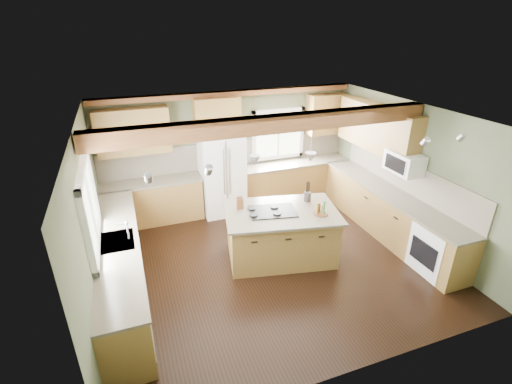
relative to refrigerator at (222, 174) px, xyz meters
name	(u,v)px	position (x,y,z in m)	size (l,w,h in m)	color
floor	(271,260)	(0.30, -2.12, -0.90)	(5.60, 5.60, 0.00)	black
ceiling	(274,116)	(0.30, -2.12, 1.70)	(5.60, 5.60, 0.00)	silver
wall_back	(230,150)	(0.30, 0.38, 0.40)	(5.60, 5.60, 0.00)	#4B543B
wall_left	(90,224)	(-2.50, -2.12, 0.40)	(5.00, 5.00, 0.00)	#4B543B
wall_right	(410,173)	(3.10, -2.12, 0.40)	(5.00, 5.00, 0.00)	#4B543B
ceiling_beam	(272,124)	(0.30, -2.05, 1.57)	(5.55, 0.26, 0.26)	#512917
soffit_trim	(229,94)	(0.30, 0.28, 1.64)	(5.55, 0.20, 0.10)	#512917
backsplash_back	(230,154)	(0.30, 0.36, 0.31)	(5.58, 0.03, 0.58)	brown
backsplash_right	(406,176)	(3.08, -2.07, 0.31)	(0.03, 3.70, 0.58)	brown
base_cab_back_left	(153,202)	(-1.49, 0.08, -0.46)	(2.02, 0.60, 0.88)	brown
counter_back_left	(151,182)	(-1.49, 0.08, 0.00)	(2.06, 0.64, 0.04)	#4B4237
base_cab_back_right	(294,181)	(1.79, 0.08, -0.46)	(2.62, 0.60, 0.88)	brown
counter_back_right	(295,163)	(1.79, 0.08, 0.00)	(2.66, 0.64, 0.04)	#4B4237
base_cab_left	(121,267)	(-2.20, -2.07, -0.46)	(0.60, 3.70, 0.88)	brown
counter_left	(117,242)	(-2.20, -2.07, 0.00)	(0.64, 3.74, 0.04)	#4B4237
base_cab_right	(388,214)	(2.80, -2.07, -0.46)	(0.60, 3.70, 0.88)	brown
counter_right	(391,193)	(2.80, -2.07, 0.00)	(0.64, 3.74, 0.04)	#4B4237
upper_cab_back_left	(133,132)	(-1.69, 0.21, 1.05)	(1.40, 0.35, 0.90)	brown
upper_cab_over_fridge	(217,114)	(0.00, 0.21, 1.25)	(0.96, 0.35, 0.70)	brown
upper_cab_right	(377,128)	(2.92, -1.22, 1.05)	(0.35, 2.20, 0.90)	brown
upper_cab_back_corner	(327,114)	(2.60, 0.21, 1.05)	(0.90, 0.35, 0.90)	brown
window_left	(88,206)	(-2.48, -2.07, 0.65)	(0.04, 1.60, 1.05)	white
window_back	(278,134)	(1.45, 0.36, 0.65)	(1.10, 0.04, 1.00)	white
sink	(117,242)	(-2.20, -2.07, 0.01)	(0.50, 0.65, 0.03)	#262628
faucet	(128,231)	(-2.02, -2.07, 0.15)	(0.02, 0.02, 0.28)	#B2B2B7
dishwasher	(126,327)	(-2.19, -3.37, -0.47)	(0.60, 0.60, 0.84)	white
oven	(438,250)	(2.79, -3.37, -0.47)	(0.60, 0.72, 0.84)	white
microwave	(404,163)	(2.88, -2.17, 0.65)	(0.40, 0.70, 0.38)	white
pendant_left	(255,160)	(0.05, -1.96, 0.98)	(0.18, 0.18, 0.16)	#B2B2B7
pendant_right	(310,157)	(0.95, -2.14, 0.98)	(0.18, 0.18, 0.16)	#B2B2B7
refrigerator	(222,174)	(0.00, 0.00, 0.00)	(0.90, 0.74, 1.80)	white
island	(281,235)	(0.50, -2.05, -0.46)	(1.83, 1.12, 0.88)	olive
island_top	(281,212)	(0.50, -2.05, 0.00)	(1.95, 1.24, 0.04)	#4B4237
cooktop	(273,211)	(0.35, -2.02, 0.03)	(0.79, 0.53, 0.02)	black
knife_block	(240,203)	(-0.14, -1.71, 0.12)	(0.12, 0.09, 0.20)	brown
utensil_crock	(307,197)	(1.10, -1.85, 0.11)	(0.13, 0.13, 0.17)	#3C3430
bottle_tray	(321,208)	(1.08, -2.38, 0.14)	(0.26, 0.26, 0.23)	brown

